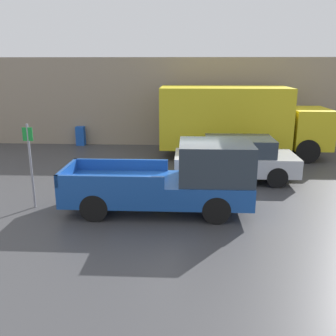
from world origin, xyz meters
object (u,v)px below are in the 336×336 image
at_px(newspaper_box, 81,136).
at_px(pickup_truck, 176,180).
at_px(car, 236,158).
at_px(parking_sign, 31,162).
at_px(delivery_truck, 237,119).

bearing_deg(newspaper_box, pickup_truck, -59.41).
height_order(car, newspaper_box, car).
height_order(pickup_truck, parking_sign, parking_sign).
xyz_separation_m(pickup_truck, newspaper_box, (-5.44, 9.20, -0.47)).
bearing_deg(parking_sign, pickup_truck, -0.94).
bearing_deg(newspaper_box, car, -37.99).
distance_m(pickup_truck, delivery_truck, 7.59).
bearing_deg(pickup_truck, parking_sign, 179.06).
bearing_deg(delivery_truck, pickup_truck, -110.40).
height_order(pickup_truck, newspaper_box, pickup_truck).
relative_size(pickup_truck, newspaper_box, 5.39).
relative_size(pickup_truck, parking_sign, 2.12).
bearing_deg(delivery_truck, car, -97.00).
bearing_deg(car, delivery_truck, 83.00).
bearing_deg(newspaper_box, parking_sign, -83.23).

